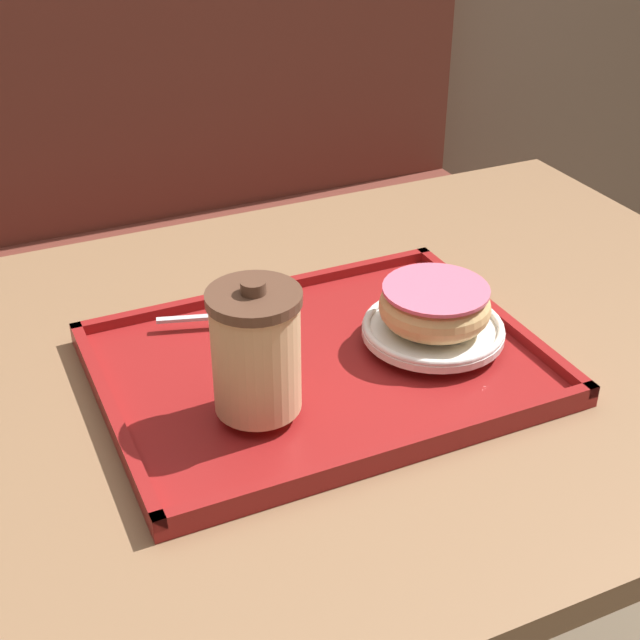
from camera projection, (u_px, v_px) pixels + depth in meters
booth_bench at (195, 294)px, 1.87m from camera, size 1.32×0.44×1.00m
cafe_table at (333, 458)px, 1.03m from camera, size 1.10×0.77×0.71m
serving_tray at (320, 367)px, 0.92m from camera, size 0.45×0.33×0.02m
coffee_cup_front at (256, 350)px, 0.80m from camera, size 0.09×0.09×0.13m
plate_with_chocolate_donut at (433, 328)px, 0.94m from camera, size 0.15×0.15×0.01m
donut_chocolate_glazed at (435, 305)px, 0.93m from camera, size 0.12×0.12×0.04m
spoon at (247, 312)px, 0.97m from camera, size 0.13×0.05×0.01m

